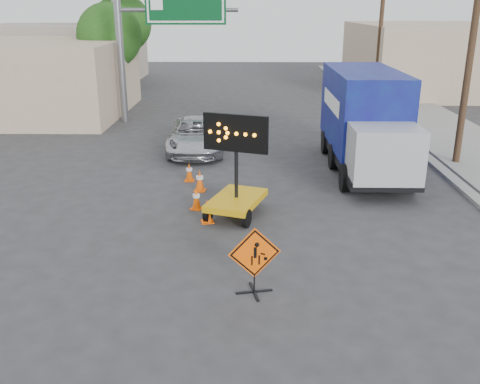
{
  "coord_description": "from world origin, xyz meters",
  "views": [
    {
      "loc": [
        0.03,
        -9.86,
        5.78
      ],
      "look_at": [
        -0.17,
        2.59,
        1.44
      ],
      "focal_mm": 40.0,
      "sensor_mm": 36.0,
      "label": 1
    }
  ],
  "objects_px": {
    "arrow_board": "(236,194)",
    "box_truck": "(365,126)",
    "construction_sign": "(255,259)",
    "pickup_truck": "(197,135)"
  },
  "relations": [
    {
      "from": "arrow_board",
      "to": "box_truck",
      "type": "height_order",
      "value": "box_truck"
    },
    {
      "from": "construction_sign",
      "to": "pickup_truck",
      "type": "distance_m",
      "value": 11.98
    },
    {
      "from": "arrow_board",
      "to": "box_truck",
      "type": "distance_m",
      "value": 6.7
    },
    {
      "from": "construction_sign",
      "to": "arrow_board",
      "type": "distance_m",
      "value": 4.47
    },
    {
      "from": "arrow_board",
      "to": "box_truck",
      "type": "relative_size",
      "value": 0.4
    },
    {
      "from": "pickup_truck",
      "to": "construction_sign",
      "type": "bearing_deg",
      "value": -80.21
    },
    {
      "from": "arrow_board",
      "to": "pickup_truck",
      "type": "relative_size",
      "value": 0.61
    },
    {
      "from": "construction_sign",
      "to": "arrow_board",
      "type": "xyz_separation_m",
      "value": [
        -0.48,
        4.44,
        -0.13
      ]
    },
    {
      "from": "box_truck",
      "to": "pickup_truck",
      "type": "bearing_deg",
      "value": 158.67
    },
    {
      "from": "construction_sign",
      "to": "arrow_board",
      "type": "height_order",
      "value": "arrow_board"
    }
  ]
}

